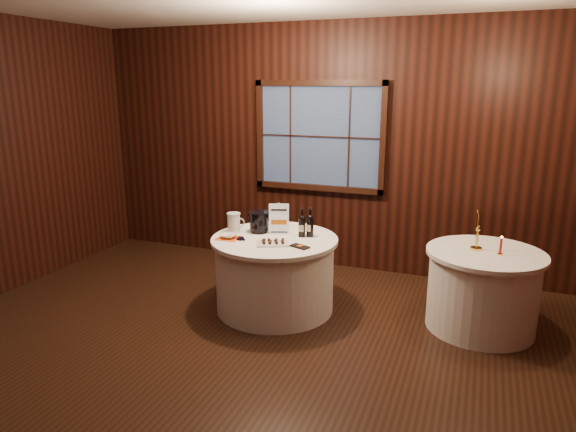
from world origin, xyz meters
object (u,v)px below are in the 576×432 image
at_px(sign_stand, 279,223).
at_px(brass_candlestick, 477,235).
at_px(side_table, 482,290).
at_px(port_bottle_left, 302,224).
at_px(grape_bunch, 241,238).
at_px(port_bottle_right, 310,224).
at_px(glass_pitcher, 234,222).
at_px(cracker_bowl, 229,236).
at_px(main_table, 275,273).
at_px(ice_bucket, 259,222).
at_px(chocolate_plate, 273,243).
at_px(red_candle, 501,247).
at_px(chocolate_box, 300,247).

xyz_separation_m(sign_stand, brass_candlestick, (1.93, 0.18, 0.03)).
relative_size(side_table, brass_candlestick, 2.81).
distance_m(port_bottle_left, grape_bunch, 0.63).
height_order(side_table, port_bottle_right, port_bottle_right).
bearing_deg(port_bottle_left, sign_stand, 169.81).
relative_size(glass_pitcher, cracker_bowl, 1.29).
bearing_deg(main_table, cracker_bowl, -157.63).
distance_m(port_bottle_right, grape_bunch, 0.71).
height_order(ice_bucket, cracker_bowl, ice_bucket).
relative_size(side_table, chocolate_plate, 2.94).
distance_m(side_table, brass_candlestick, 0.53).
height_order(chocolate_plate, brass_candlestick, brass_candlestick).
bearing_deg(chocolate_plate, port_bottle_right, 56.20).
height_order(port_bottle_left, grape_bunch, port_bottle_left).
xyz_separation_m(main_table, grape_bunch, (-0.28, -0.19, 0.40)).
relative_size(sign_stand, grape_bunch, 2.19).
distance_m(port_bottle_left, cracker_bowl, 0.75).
height_order(cracker_bowl, red_candle, red_candle).
xyz_separation_m(port_bottle_right, chocolate_plate, (-0.25, -0.38, -0.11)).
xyz_separation_m(sign_stand, cracker_bowl, (-0.41, -0.33, -0.09)).
height_order(port_bottle_right, glass_pitcher, port_bottle_right).
bearing_deg(sign_stand, glass_pitcher, 173.23).
distance_m(grape_bunch, glass_pitcher, 0.32).
xyz_separation_m(chocolate_plate, brass_candlestick, (1.84, 0.54, 0.12)).
bearing_deg(red_candle, chocolate_box, -165.90).
distance_m(main_table, chocolate_box, 0.56).
height_order(port_bottle_right, grape_bunch, port_bottle_right).
bearing_deg(port_bottle_left, chocolate_box, -80.53).
xyz_separation_m(sign_stand, red_candle, (2.13, 0.09, -0.04)).
bearing_deg(port_bottle_right, cracker_bowl, -145.68).
bearing_deg(ice_bucket, glass_pitcher, -160.28).
distance_m(port_bottle_right, chocolate_plate, 0.47).
height_order(chocolate_plate, red_candle, red_candle).
distance_m(sign_stand, ice_bucket, 0.21).
bearing_deg(glass_pitcher, red_candle, -6.29).
xyz_separation_m(side_table, sign_stand, (-2.02, -0.14, 0.49)).
distance_m(cracker_bowl, brass_candlestick, 2.39).
bearing_deg(side_table, glass_pitcher, -174.13).
height_order(side_table, cracker_bowl, cracker_bowl).
bearing_deg(main_table, grape_bunch, -145.78).
bearing_deg(side_table, ice_bucket, -175.75).
bearing_deg(sign_stand, brass_candlestick, -15.18).
height_order(grape_bunch, red_candle, red_candle).
bearing_deg(sign_stand, chocolate_plate, -97.45).
distance_m(main_table, grape_bunch, 0.52).
bearing_deg(ice_bucket, port_bottle_left, 0.89).
relative_size(ice_bucket, glass_pitcher, 1.06).
xyz_separation_m(chocolate_box, red_candle, (1.78, 0.45, 0.06)).
bearing_deg(brass_candlestick, red_candle, -22.57).
relative_size(main_table, sign_stand, 3.87).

